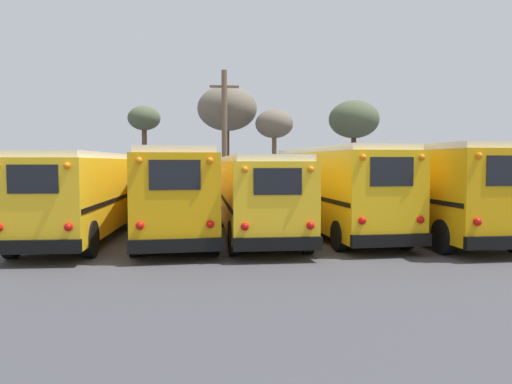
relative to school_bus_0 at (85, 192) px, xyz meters
The scene contains 12 objects.
ground_plane 6.40m from the school_bus_0, ahead, with size 160.00×160.00×0.00m, color #424247.
school_bus_0 is the anchor object (origin of this frame).
school_bus_1 3.10m from the school_bus_0, ahead, with size 3.15×10.81×3.21m.
school_bus_2 6.19m from the school_bus_0, ahead, with size 2.56×9.51×2.97m.
school_bus_3 9.27m from the school_bus_0, ahead, with size 2.85×11.01×3.30m.
school_bus_4 12.36m from the school_bus_0, ahead, with size 2.80×10.33×3.33m.
utility_pole 14.09m from the school_bus_0, 65.52° to the left, with size 1.80×0.35×8.39m.
bare_tree_0 20.40m from the school_bus_0, 89.60° to the left, with size 2.43×2.43×6.95m.
bare_tree_1 22.78m from the school_bus_0, 47.17° to the left, with size 3.59×3.59×7.15m.
bare_tree_2 17.34m from the school_bus_0, 68.60° to the left, with size 4.02×4.02×7.87m.
bare_tree_3 16.60m from the school_bus_0, 56.35° to the left, with size 2.44×2.44×6.12m.
fence_line 9.93m from the school_bus_0, 51.50° to the left, with size 20.40×0.06×1.42m.
Camera 1 is at (-2.22, -18.49, 2.75)m, focal length 35.00 mm.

